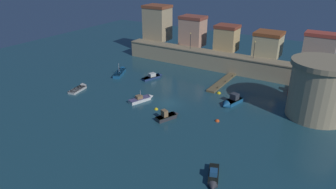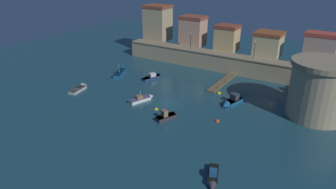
# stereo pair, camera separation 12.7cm
# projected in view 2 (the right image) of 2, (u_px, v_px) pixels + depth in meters

# --- Properties ---
(ground_plane) EXTENTS (121.83, 121.83, 0.00)m
(ground_plane) POSITION_uv_depth(u_px,v_px,m) (168.00, 103.00, 56.00)
(ground_plane) COLOR #1E4756
(quay_wall) EXTENTS (47.77, 3.66, 4.00)m
(quay_wall) POSITION_uv_depth(u_px,v_px,m) (218.00, 61.00, 72.31)
(quay_wall) COLOR tan
(quay_wall) RESTS_ON ground
(old_town_backdrop) EXTENTS (46.26, 5.53, 9.06)m
(old_town_backdrop) POSITION_uv_depth(u_px,v_px,m) (214.00, 33.00, 74.82)
(old_town_backdrop) COLOR tan
(old_town_backdrop) RESTS_ON ground
(fortress_tower) EXTENTS (10.03, 10.03, 9.51)m
(fortress_tower) POSITION_uv_depth(u_px,v_px,m) (320.00, 89.00, 49.51)
(fortress_tower) COLOR tan
(fortress_tower) RESTS_ON ground
(pier_dock) EXTENTS (1.69, 11.87, 0.70)m
(pier_dock) POSITION_uv_depth(u_px,v_px,m) (222.00, 82.00, 65.03)
(pier_dock) COLOR brown
(pier_dock) RESTS_ON ground
(quay_lamp_0) EXTENTS (0.32, 0.32, 3.80)m
(quay_lamp_0) POSITION_uv_depth(u_px,v_px,m) (191.00, 38.00, 74.08)
(quay_lamp_0) COLOR black
(quay_lamp_0) RESTS_ON quay_wall
(quay_lamp_1) EXTENTS (0.32, 0.32, 3.79)m
(quay_lamp_1) POSITION_uv_depth(u_px,v_px,m) (255.00, 47.00, 66.61)
(quay_lamp_1) COLOR black
(quay_lamp_1) RESTS_ON quay_wall
(moored_boat_0) EXTENTS (2.05, 6.39, 2.27)m
(moored_boat_0) POSITION_uv_depth(u_px,v_px,m) (292.00, 91.00, 60.08)
(moored_boat_0) COLOR red
(moored_boat_0) RESTS_ON ground
(moored_boat_1) EXTENTS (2.81, 4.42, 2.00)m
(moored_boat_1) POSITION_uv_depth(u_px,v_px,m) (168.00, 116.00, 50.48)
(moored_boat_1) COLOR #333338
(moored_boat_1) RESTS_ON ground
(moored_boat_2) EXTENTS (2.32, 5.18, 1.47)m
(moored_boat_2) POSITION_uv_depth(u_px,v_px,m) (81.00, 88.00, 62.10)
(moored_boat_2) COLOR silver
(moored_boat_2) RESTS_ON ground
(moored_boat_3) EXTENTS (3.06, 5.24, 2.53)m
(moored_boat_3) POSITION_uv_depth(u_px,v_px,m) (143.00, 99.00, 56.99)
(moored_boat_3) COLOR white
(moored_boat_3) RESTS_ON ground
(moored_boat_4) EXTENTS (2.83, 5.17, 2.23)m
(moored_boat_4) POSITION_uv_depth(u_px,v_px,m) (231.00, 102.00, 55.39)
(moored_boat_4) COLOR #195689
(moored_boat_4) RESTS_ON ground
(moored_boat_5) EXTENTS (4.06, 6.72, 3.09)m
(moored_boat_5) POSITION_uv_depth(u_px,v_px,m) (121.00, 72.00, 70.46)
(moored_boat_5) COLOR #195689
(moored_boat_5) RESTS_ON ground
(moored_boat_6) EXTENTS (2.92, 5.41, 1.61)m
(moored_boat_6) POSITION_uv_depth(u_px,v_px,m) (154.00, 76.00, 67.76)
(moored_boat_6) COLOR navy
(moored_boat_6) RESTS_ON ground
(moored_boat_7) EXTENTS (2.73, 4.78, 1.50)m
(moored_boat_7) POSITION_uv_depth(u_px,v_px,m) (213.00, 178.00, 36.41)
(moored_boat_7) COLOR #333338
(moored_boat_7) RESTS_ON ground
(mooring_buoy_0) EXTENTS (0.71, 0.71, 0.71)m
(mooring_buoy_0) POSITION_uv_depth(u_px,v_px,m) (217.00, 121.00, 49.85)
(mooring_buoy_0) COLOR #EA4C19
(mooring_buoy_0) RESTS_ON ground
(mooring_buoy_1) EXTENTS (0.68, 0.68, 0.68)m
(mooring_buoy_1) POSITION_uv_depth(u_px,v_px,m) (156.00, 109.00, 53.76)
(mooring_buoy_1) COLOR yellow
(mooring_buoy_1) RESTS_ON ground
(mooring_buoy_2) EXTENTS (0.77, 0.77, 0.77)m
(mooring_buoy_2) POSITION_uv_depth(u_px,v_px,m) (219.00, 93.00, 60.13)
(mooring_buoy_2) COLOR yellow
(mooring_buoy_2) RESTS_ON ground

